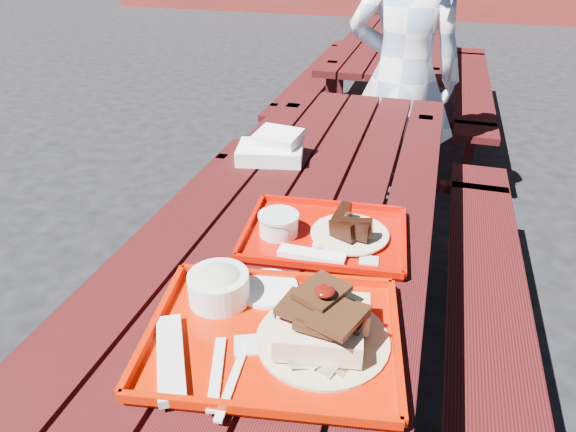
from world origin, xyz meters
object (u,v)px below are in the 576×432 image
object	(u,v)px
near_tray	(274,319)
person	(402,79)
picnic_table_near	(302,265)
far_tray	(322,232)
picnic_table_far	(396,61)

from	to	relation	value
near_tray	person	distance (m)	1.91
near_tray	picnic_table_near	bearing A→B (deg)	98.42
picnic_table_near	far_tray	size ratio (longest dim) A/B	5.30
person	far_tray	bearing A→B (deg)	87.78
far_tray	person	distance (m)	1.53
near_tray	person	size ratio (longest dim) A/B	0.35
picnic_table_far	near_tray	bearing A→B (deg)	-88.70
near_tray	far_tray	world-z (taller)	near_tray
picnic_table_far	far_tray	world-z (taller)	far_tray
far_tray	picnic_table_near	bearing A→B (deg)	124.55
person	picnic_table_near	bearing A→B (deg)	84.01
picnic_table_near	picnic_table_far	size ratio (longest dim) A/B	1.00
picnic_table_far	person	size ratio (longest dim) A/B	1.51
picnic_table_far	far_tray	xyz separation A→B (m)	(0.09, -2.93, 0.21)
picnic_table_near	person	distance (m)	1.43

